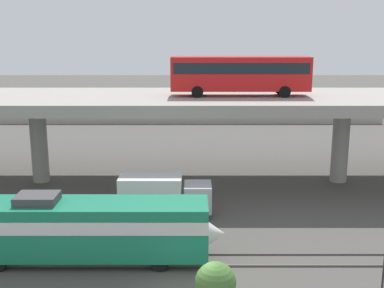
% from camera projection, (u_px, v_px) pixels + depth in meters
% --- Properties ---
extents(rail_strip_near, '(110.00, 0.12, 0.12)m').
position_uv_depth(rail_strip_near, '(188.00, 266.00, 28.66)').
color(rail_strip_near, '#59544C').
rests_on(rail_strip_near, ground_plane).
extents(rail_strip_far, '(110.00, 0.12, 0.12)m').
position_uv_depth(rail_strip_far, '(188.00, 254.00, 30.14)').
color(rail_strip_far, '#59544C').
rests_on(rail_strip_far, ground_plane).
extents(train_locomotive, '(15.85, 3.04, 4.18)m').
position_uv_depth(train_locomotive, '(94.00, 227.00, 28.91)').
color(train_locomotive, '#197A56').
rests_on(train_locomotive, ground_plane).
extents(highway_overpass, '(96.00, 12.13, 7.88)m').
position_uv_depth(highway_overpass, '(189.00, 103.00, 43.38)').
color(highway_overpass, '#9E998E').
rests_on(highway_overpass, ground_plane).
extents(transit_bus_on_overpass, '(12.00, 2.68, 3.40)m').
position_uv_depth(transit_bus_on_overpass, '(240.00, 72.00, 42.52)').
color(transit_bus_on_overpass, red).
rests_on(transit_bus_on_overpass, highway_overpass).
extents(service_truck_west, '(6.80, 2.46, 3.04)m').
position_uv_depth(service_truck_west, '(162.00, 194.00, 36.28)').
color(service_truck_west, '#B7B7BC').
rests_on(service_truck_west, ground_plane).
extents(pier_parking_lot, '(56.68, 13.77, 1.29)m').
position_uv_depth(pier_parking_lot, '(190.00, 112.00, 78.95)').
color(pier_parking_lot, '#9E998E').
rests_on(pier_parking_lot, ground_plane).
extents(parked_car_0, '(4.01, 1.90, 1.50)m').
position_uv_depth(parked_car_0, '(283.00, 102.00, 80.42)').
color(parked_car_0, navy).
rests_on(parked_car_0, pier_parking_lot).
extents(parked_car_1, '(4.68, 1.95, 1.50)m').
position_uv_depth(parked_car_1, '(177.00, 105.00, 76.82)').
color(parked_car_1, '#0C4C26').
rests_on(parked_car_1, pier_parking_lot).
extents(parked_car_2, '(4.08, 1.91, 1.50)m').
position_uv_depth(parked_car_2, '(53.00, 103.00, 79.61)').
color(parked_car_2, silver).
rests_on(parked_car_2, pier_parking_lot).
extents(parked_car_3, '(4.39, 1.93, 1.50)m').
position_uv_depth(parked_car_3, '(333.00, 101.00, 81.14)').
color(parked_car_3, navy).
rests_on(parked_car_3, pier_parking_lot).
extents(harbor_water, '(140.00, 36.00, 0.01)m').
position_uv_depth(harbor_water, '(191.00, 97.00, 101.50)').
color(harbor_water, '#385B7A').
rests_on(harbor_water, ground_plane).
extents(shrub_right, '(2.12, 2.12, 2.12)m').
position_uv_depth(shrub_right, '(215.00, 283.00, 24.75)').
color(shrub_right, '#457131').
rests_on(shrub_right, ground_plane).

